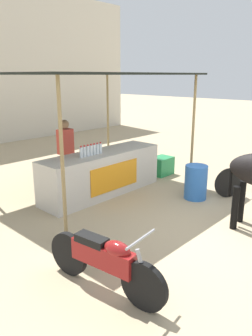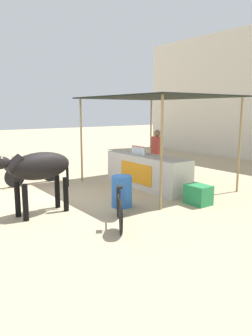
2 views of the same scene
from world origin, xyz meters
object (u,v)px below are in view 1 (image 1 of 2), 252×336
object	(u,v)px
vendor_behind_counter	(66,155)
cooler_box	(161,166)
stall_counter	(102,173)
bicycle_leaning	(248,180)
motorcycle_parked	(104,260)
water_barrel	(196,182)

from	to	relation	value
vendor_behind_counter	cooler_box	size ratio (longest dim) A/B	2.75
stall_counter	vendor_behind_counter	size ratio (longest dim) A/B	1.82
vendor_behind_counter	bicycle_leaning	size ratio (longest dim) A/B	1.15
motorcycle_parked	vendor_behind_counter	bearing A→B (deg)	59.33
stall_counter	vendor_behind_counter	xyz separation A→B (m)	(-0.41, 0.75, 0.37)
cooler_box	motorcycle_parked	size ratio (longest dim) A/B	0.33
vendor_behind_counter	bicycle_leaning	xyz separation A→B (m)	(2.55, -3.22, -0.50)
vendor_behind_counter	motorcycle_parked	world-z (taller)	vendor_behind_counter
stall_counter	water_barrel	xyz separation A→B (m)	(1.16, -1.72, -0.11)
stall_counter	cooler_box	bearing A→B (deg)	-2.65
cooler_box	bicycle_leaning	size ratio (longest dim) A/B	0.42
vendor_behind_counter	water_barrel	distance (m)	2.97
bicycle_leaning	stall_counter	bearing A→B (deg)	130.93
stall_counter	motorcycle_parked	bearing A→B (deg)	-132.78
stall_counter	motorcycle_parked	xyz separation A→B (m)	(-2.39, -2.58, -0.05)
motorcycle_parked	bicycle_leaning	xyz separation A→B (m)	(4.53, 0.11, -0.08)
stall_counter	cooler_box	xyz separation A→B (m)	(2.10, -0.10, -0.24)
vendor_behind_counter	motorcycle_parked	bearing A→B (deg)	-120.67
vendor_behind_counter	motorcycle_parked	xyz separation A→B (m)	(-1.98, -3.34, -0.42)
stall_counter	bicycle_leaning	bearing A→B (deg)	-49.07
vendor_behind_counter	bicycle_leaning	bearing A→B (deg)	-51.61
water_barrel	vendor_behind_counter	bearing A→B (deg)	122.49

